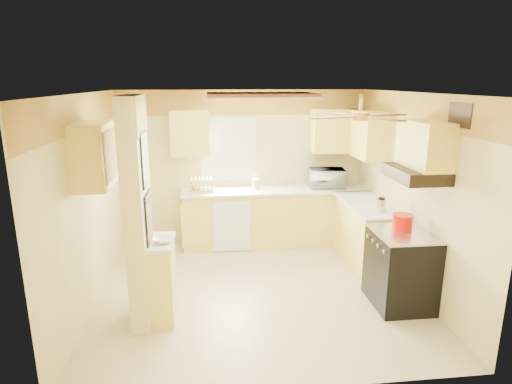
{
  "coord_description": "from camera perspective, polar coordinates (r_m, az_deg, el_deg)",
  "views": [
    {
      "loc": [
        -0.58,
        -5.04,
        2.64
      ],
      "look_at": [
        0.03,
        0.35,
        1.22
      ],
      "focal_mm": 30.0,
      "sensor_mm": 36.0,
      "label": 1
    }
  ],
  "objects": [
    {
      "name": "floor",
      "position": [
        5.72,
        0.11,
        -12.85
      ],
      "size": [
        4.0,
        4.0,
        0.0
      ],
      "primitive_type": "plane",
      "color": "beige",
      "rests_on": "ground"
    },
    {
      "name": "ceiling",
      "position": [
        5.07,
        0.12,
        13.06
      ],
      "size": [
        4.0,
        4.0,
        0.0
      ],
      "primitive_type": "plane",
      "rotation": [
        3.14,
        0.0,
        0.0
      ],
      "color": "white",
      "rests_on": "wall_back"
    },
    {
      "name": "wall_back",
      "position": [
        7.1,
        -1.65,
        3.35
      ],
      "size": [
        4.0,
        0.0,
        4.0
      ],
      "primitive_type": "plane",
      "rotation": [
        1.57,
        0.0,
        0.0
      ],
      "color": "#DDCC87",
      "rests_on": "floor"
    },
    {
      "name": "wall_front",
      "position": [
        3.48,
        3.76,
        -8.92
      ],
      "size": [
        4.0,
        0.0,
        4.0
      ],
      "primitive_type": "plane",
      "rotation": [
        -1.57,
        0.0,
        0.0
      ],
      "color": "#DDCC87",
      "rests_on": "floor"
    },
    {
      "name": "wall_left",
      "position": [
        5.42,
        -21.41,
        -1.27
      ],
      "size": [
        0.0,
        3.8,
        3.8
      ],
      "primitive_type": "plane",
      "rotation": [
        1.57,
        0.0,
        1.57
      ],
      "color": "#DDCC87",
      "rests_on": "floor"
    },
    {
      "name": "wall_right",
      "position": [
        5.83,
        20.04,
        -0.05
      ],
      "size": [
        0.0,
        3.8,
        3.8
      ],
      "primitive_type": "plane",
      "rotation": [
        1.57,
        0.0,
        -1.57
      ],
      "color": "#DDCC87",
      "rests_on": "floor"
    },
    {
      "name": "wallpaper_border",
      "position": [
        6.95,
        -1.7,
        11.83
      ],
      "size": [
        4.0,
        0.02,
        0.4
      ],
      "primitive_type": "cube",
      "color": "#FFCA4B",
      "rests_on": "wall_back"
    },
    {
      "name": "partition_column",
      "position": [
        4.76,
        -15.47,
        -2.88
      ],
      "size": [
        0.2,
        0.7,
        2.5
      ],
      "primitive_type": "cube",
      "color": "#DDCC87",
      "rests_on": "floor"
    },
    {
      "name": "partition_ledge",
      "position": [
        5.02,
        -12.32,
        -11.56
      ],
      "size": [
        0.25,
        0.55,
        0.9
      ],
      "primitive_type": "cube",
      "color": "#FFEA63",
      "rests_on": "floor"
    },
    {
      "name": "ledge_top",
      "position": [
        4.84,
        -12.62,
        -6.56
      ],
      "size": [
        0.28,
        0.58,
        0.04
      ],
      "primitive_type": "cube",
      "color": "silver",
      "rests_on": "partition_ledge"
    },
    {
      "name": "lower_cabinets_back",
      "position": [
        7.07,
        2.65,
        -3.41
      ],
      "size": [
        3.0,
        0.6,
        0.9
      ],
      "primitive_type": "cube",
      "color": "#FFEA63",
      "rests_on": "floor"
    },
    {
      "name": "lower_cabinets_right",
      "position": [
        6.47,
        14.69,
        -5.66
      ],
      "size": [
        0.6,
        1.4,
        0.9
      ],
      "primitive_type": "cube",
      "color": "#FFEA63",
      "rests_on": "floor"
    },
    {
      "name": "countertop_back",
      "position": [
        6.93,
        2.71,
        0.26
      ],
      "size": [
        3.04,
        0.64,
        0.04
      ],
      "primitive_type": "cube",
      "color": "silver",
      "rests_on": "lower_cabinets_back"
    },
    {
      "name": "countertop_right",
      "position": [
        6.32,
        14.88,
        -1.66
      ],
      "size": [
        0.64,
        1.44,
        0.04
      ],
      "primitive_type": "cube",
      "color": "silver",
      "rests_on": "lower_cabinets_right"
    },
    {
      "name": "dishwasher_panel",
      "position": [
        6.71,
        -3.29,
        -4.61
      ],
      "size": [
        0.58,
        0.02,
        0.8
      ],
      "primitive_type": "cube",
      "color": "white",
      "rests_on": "lower_cabinets_back"
    },
    {
      "name": "window",
      "position": [
        7.02,
        -3.7,
        5.68
      ],
      "size": [
        0.92,
        0.02,
        1.02
      ],
      "color": "white",
      "rests_on": "wall_back"
    },
    {
      "name": "upper_cab_back_left",
      "position": [
        6.81,
        -8.77,
        7.82
      ],
      "size": [
        0.6,
        0.35,
        0.7
      ],
      "primitive_type": "cube",
      "color": "#FFEA63",
      "rests_on": "wall_back"
    },
    {
      "name": "upper_cab_back_right",
      "position": [
        7.14,
        11.06,
        8.02
      ],
      "size": [
        0.9,
        0.35,
        0.7
      ],
      "primitive_type": "cube",
      "color": "#FFEA63",
      "rests_on": "wall_back"
    },
    {
      "name": "upper_cab_right",
      "position": [
        6.78,
        14.49,
        7.49
      ],
      "size": [
        0.35,
        1.0,
        0.7
      ],
      "primitive_type": "cube",
      "color": "#FFEA63",
      "rests_on": "wall_right"
    },
    {
      "name": "upper_cab_left_wall",
      "position": [
        5.01,
        -20.82,
        4.61
      ],
      "size": [
        0.35,
        0.75,
        0.7
      ],
      "primitive_type": "cube",
      "color": "#FFEA63",
      "rests_on": "wall_left"
    },
    {
      "name": "upper_cab_over_stove",
      "position": [
        5.14,
        21.64,
        5.9
      ],
      "size": [
        0.35,
        0.76,
        0.52
      ],
      "primitive_type": "cube",
      "color": "#FFEA63",
      "rests_on": "wall_right"
    },
    {
      "name": "stove",
      "position": [
        5.48,
        18.71,
        -9.64
      ],
      "size": [
        0.68,
        0.77,
        0.92
      ],
      "color": "black",
      "rests_on": "floor"
    },
    {
      "name": "range_hood",
      "position": [
        5.16,
        20.47,
        2.3
      ],
      "size": [
        0.5,
        0.76,
        0.14
      ],
      "primitive_type": "cube",
      "color": "black",
      "rests_on": "upper_cab_over_stove"
    },
    {
      "name": "poster_menu",
      "position": [
        4.6,
        -14.6,
        4.29
      ],
      "size": [
        0.02,
        0.42,
        0.57
      ],
      "color": "black",
      "rests_on": "partition_column"
    },
    {
      "name": "poster_nashville",
      "position": [
        4.76,
        -14.1,
        -3.43
      ],
      "size": [
        0.02,
        0.42,
        0.57
      ],
      "color": "black",
      "rests_on": "partition_column"
    },
    {
      "name": "ceiling_light_panel",
      "position": [
        5.58,
        0.56,
        12.75
      ],
      "size": [
        1.35,
        0.95,
        0.06
      ],
      "color": "brown",
      "rests_on": "ceiling"
    },
    {
      "name": "ceiling_fan",
      "position": [
        4.63,
        13.73,
        9.85
      ],
      "size": [
        1.15,
        1.15,
        0.26
      ],
      "color": "gold",
      "rests_on": "ceiling"
    },
    {
      "name": "vent_grate",
      "position": [
        4.88,
        25.58,
        9.24
      ],
      "size": [
        0.02,
        0.4,
        0.25
      ],
      "primitive_type": "cube",
      "color": "black",
      "rests_on": "wall_right"
    },
    {
      "name": "microwave",
      "position": [
        7.08,
        9.42,
        1.84
      ],
      "size": [
        0.59,
        0.43,
        0.31
      ],
      "primitive_type": "imported",
      "rotation": [
        0.0,
        0.0,
        3.05
      ],
      "color": "white",
      "rests_on": "countertop_back"
    },
    {
      "name": "bowl",
      "position": [
        4.76,
        -12.19,
        -6.27
      ],
      "size": [
        0.24,
        0.24,
        0.06
      ],
      "primitive_type": "imported",
      "rotation": [
        0.0,
        0.0,
        -0.07
      ],
      "color": "white",
      "rests_on": "ledge_top"
    },
    {
      "name": "dutch_oven",
      "position": [
        5.45,
        18.95,
        -3.7
      ],
      "size": [
        0.25,
        0.25,
        0.17
      ],
      "color": "red",
      "rests_on": "stove"
    },
    {
      "name": "kettle",
      "position": [
        5.93,
        16.35,
        -1.68
      ],
      "size": [
        0.13,
        0.13,
        0.2
      ],
      "color": "silver",
      "rests_on": "countertop_right"
    },
    {
      "name": "dish_rack",
      "position": [
        6.8,
        -7.3,
        0.71
      ],
      "size": [
        0.39,
        0.3,
        0.21
      ],
      "color": "tan",
      "rests_on": "countertop_back"
    },
    {
      "name": "utensil_crock",
      "position": [
        6.94,
        -0.05,
        1.16
      ],
      "size": [
        0.12,
        0.12,
        0.25
      ],
      "color": "white",
      "rests_on": "countertop_back"
    }
  ]
}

